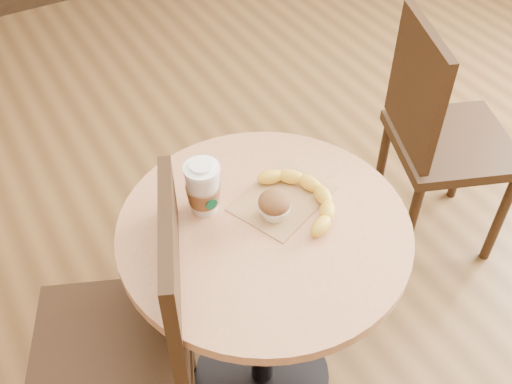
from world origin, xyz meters
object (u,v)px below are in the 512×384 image
chair_left (135,334)px  coffee_cup (203,189)px  cafe_table (263,277)px  chair_right (438,134)px  muffin (274,205)px  banana (305,196)px

chair_left → coffee_cup: (0.26, 0.10, 0.31)m
cafe_table → coffee_cup: 0.32m
chair_right → muffin: 0.90m
coffee_cup → cafe_table: bearing=-51.7°
chair_right → coffee_cup: size_ratio=6.24×
chair_left → chair_right: chair_left is taller
chair_left → coffee_cup: 0.41m
chair_left → muffin: (0.40, -0.02, 0.28)m
chair_left → cafe_table: bearing=108.8°
muffin → banana: 0.09m
chair_right → coffee_cup: bearing=119.1°
coffee_cup → muffin: 0.18m
chair_left → banana: size_ratio=3.32×
chair_right → banana: chair_right is taller
cafe_table → coffee_cup: bearing=128.5°
banana → chair_left: bearing=179.2°
cafe_table → chair_left: (-0.36, 0.03, -0.03)m
coffee_cup → muffin: size_ratio=1.81×
coffee_cup → chair_right: bearing=7.3°
chair_left → chair_right: bearing=123.7°
chair_right → banana: (-0.73, -0.23, 0.26)m
cafe_table → coffee_cup: size_ratio=5.07×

